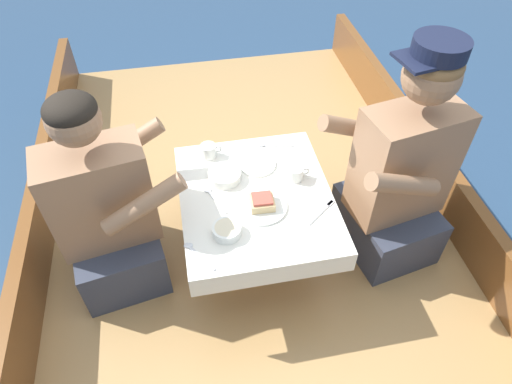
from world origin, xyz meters
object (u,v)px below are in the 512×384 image
object	(u,v)px
person_starboard	(399,177)
coffee_cup_starboard	(209,151)
coffee_cup_port	(295,173)
person_port	(108,214)
sandwich	(262,202)

from	to	relation	value
person_starboard	coffee_cup_starboard	bearing A→B (deg)	-33.25
person_starboard	coffee_cup_starboard	world-z (taller)	person_starboard
person_starboard	coffee_cup_port	bearing A→B (deg)	-24.48
coffee_cup_port	coffee_cup_starboard	distance (m)	0.41
person_port	coffee_cup_starboard	xyz separation A→B (m)	(0.45, 0.24, 0.07)
person_starboard	coffee_cup_starboard	xyz separation A→B (m)	(-0.78, 0.32, 0.00)
coffee_cup_port	coffee_cup_starboard	xyz separation A→B (m)	(-0.35, 0.22, 0.00)
person_starboard	sandwich	size ratio (longest dim) A/B	10.68
person_port	coffee_cup_starboard	distance (m)	0.52
person_port	coffee_cup_port	size ratio (longest dim) A/B	9.60
person_port	coffee_cup_starboard	bearing A→B (deg)	17.99
coffee_cup_port	sandwich	bearing A→B (deg)	-141.48
person_port	coffee_cup_port	distance (m)	0.81
sandwich	person_port	bearing A→B (deg)	169.57
coffee_cup_starboard	sandwich	bearing A→B (deg)	-63.85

